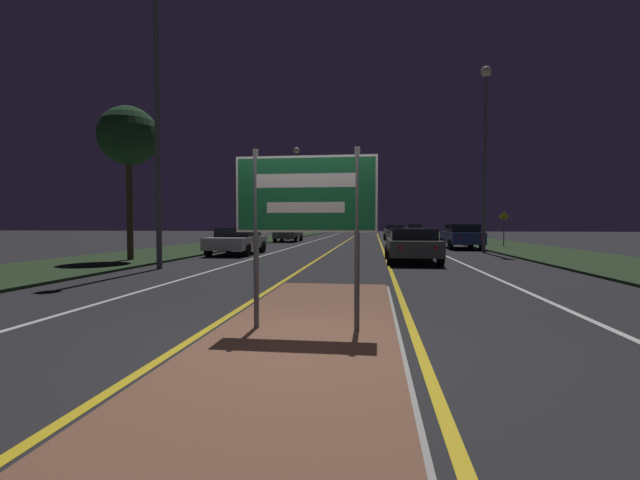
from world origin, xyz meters
name	(u,v)px	position (x,y,z in m)	size (l,w,h in m)	color
ground_plane	(298,349)	(0.00, 0.00, 0.00)	(160.00, 160.00, 0.00)	#232326
median_island	(306,333)	(0.00, 0.59, 0.04)	(2.48, 8.68, 0.10)	#999993
verge_left	(202,247)	(-9.50, 20.00, 0.04)	(5.00, 100.00, 0.08)	#23381E
verge_right	(530,250)	(9.50, 20.00, 0.04)	(5.00, 100.00, 0.08)	#23381E
centre_line_yellow_left	(340,245)	(-1.43, 25.00, 0.00)	(0.12, 70.00, 0.01)	gold
centre_line_yellow_right	(381,245)	(1.43, 25.00, 0.00)	(0.12, 70.00, 0.01)	gold
lane_line_white_left	(301,245)	(-4.20, 25.00, 0.00)	(0.12, 70.00, 0.01)	silver
lane_line_white_right	(422,245)	(4.20, 25.00, 0.00)	(0.12, 70.00, 0.01)	silver
edge_line_white_left	(260,244)	(-7.20, 25.00, 0.00)	(0.10, 70.00, 0.01)	silver
edge_line_white_right	(467,246)	(7.20, 25.00, 0.00)	(0.10, 70.00, 0.01)	silver
highway_sign	(306,203)	(0.00, 0.58, 1.76)	(1.86, 0.07, 2.37)	#56565B
streetlight_left_near	(157,58)	(-6.11, 8.33, 6.85)	(0.52, 0.52, 10.93)	#56565B
streetlight_left_far	(297,178)	(-6.29, 34.67, 5.80)	(0.56, 0.56, 8.62)	#56565B
streetlight_right_near	(485,133)	(6.52, 17.91, 6.11)	(0.53, 0.53, 9.47)	#56565B
car_receding_0	(412,244)	(2.36, 11.91, 0.70)	(1.99, 4.57, 1.30)	#4C514C
car_receding_1	(461,236)	(6.09, 21.35, 0.78)	(1.95, 4.69, 1.46)	navy
car_receding_2	(394,232)	(2.77, 34.90, 0.76)	(1.85, 4.48, 1.40)	silver
car_receding_3	(414,230)	(5.78, 47.95, 0.76)	(1.95, 4.14, 1.42)	#B7B7BC
car_approaching_0	(237,240)	(-5.69, 15.17, 0.69)	(2.04, 4.39, 1.30)	silver
car_approaching_1	(289,233)	(-6.09, 29.77, 0.70)	(1.88, 4.15, 1.32)	#4C514C
warning_sign	(504,225)	(8.89, 22.69, 1.39)	(0.60, 0.06, 2.16)	#56565B
roadside_palm_left	(128,137)	(-8.59, 10.75, 4.85)	(2.27, 2.27, 5.96)	#4C3823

